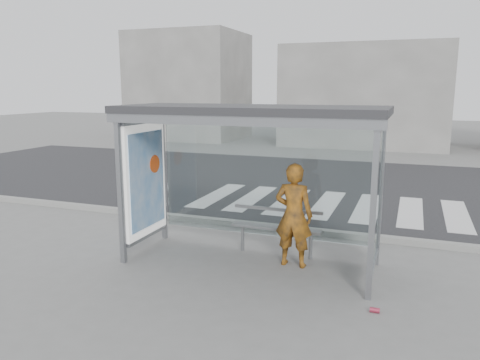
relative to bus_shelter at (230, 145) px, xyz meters
name	(u,v)px	position (x,y,z in m)	size (l,w,h in m)	color
ground	(249,263)	(0.37, -0.06, -1.98)	(80.00, 80.00, 0.00)	slate
road	(325,184)	(0.37, 6.94, -1.98)	(30.00, 10.00, 0.01)	black
curb	(281,228)	(0.37, 1.89, -1.92)	(30.00, 0.18, 0.12)	gray
crosswalk	(327,204)	(0.87, 4.44, -1.98)	(6.55, 3.00, 0.00)	silver
bus_shelter	(230,145)	(0.00, 0.00, 0.00)	(4.25, 1.65, 2.62)	gray
building_left	(190,86)	(-9.63, 17.94, 1.02)	(6.00, 5.00, 6.00)	slate
building_center	(365,96)	(0.37, 17.94, 0.52)	(8.00, 5.00, 5.00)	slate
person	(294,215)	(1.07, 0.12, -1.12)	(0.63, 0.41, 1.72)	#EC5616
bench	(276,227)	(0.67, 0.52, -1.49)	(1.60, 0.21, 0.83)	slate
soda_can	(375,310)	(2.49, -1.15, -1.95)	(0.07, 0.07, 0.13)	#CC3C58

